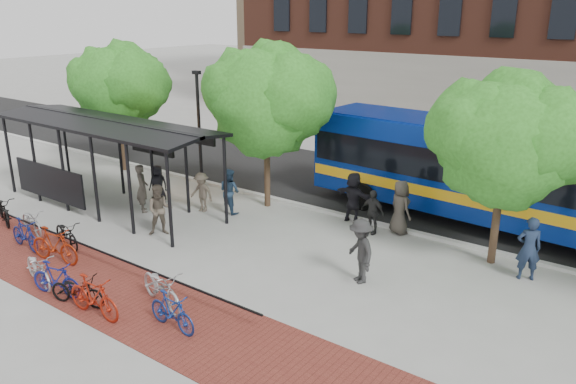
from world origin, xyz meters
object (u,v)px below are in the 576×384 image
Objects in this scene: tree_b at (269,96)px; bike_5 at (54,245)px; tree_a at (120,84)px; pedestrian_3 at (202,192)px; tree_c at (510,137)px; pedestrian_6 at (400,207)px; bike_0 at (3,209)px; bike_9 at (93,297)px; pedestrian_1 at (142,188)px; bike_11 at (172,312)px; pedestrian_4 at (372,212)px; bike_2 at (32,221)px; pedestrian_7 at (529,248)px; bike_4 at (67,234)px; pedestrian_9 at (360,251)px; bus at (492,170)px; bus_shelter at (103,133)px; pedestrian_0 at (158,184)px; lamp_post_left at (199,126)px; bike_3 at (25,234)px; pedestrian_2 at (230,191)px; pedestrian_8 at (160,210)px; bike_7 at (56,279)px; pedestrian_5 at (354,197)px; bike_8 at (77,290)px; bike_10 at (162,287)px.

tree_b is 9.32m from bike_5.
pedestrian_3 is at bearing -16.08° from tree_a.
tree_c is 3.05× the size of pedestrian_6.
bike_9 is at bearing -85.29° from bike_0.
bike_9 is at bearing -70.68° from pedestrian_3.
bike_11 is at bearing 175.09° from pedestrian_1.
pedestrian_3 is 0.98× the size of pedestrian_4.
pedestrian_7 reaches higher than bike_2.
pedestrian_9 is (9.17, 3.57, 0.51)m from bike_4.
bus is 8.63× the size of pedestrian_4.
bus_shelter is 1.72× the size of tree_a.
tree_a reaches higher than pedestrian_6.
pedestrian_0 is at bearing 53.92° from bike_11.
tree_c reaches higher than pedestrian_9.
bus_shelter reaches higher than bike_2.
lamp_post_left reaches higher than bike_3.
bus reaches higher than bike_9.
bike_9 is 8.26m from pedestrian_2.
pedestrian_0 is at bearing -0.59° from bike_2.
pedestrian_2 is 3.14m from pedestrian_8.
bike_4 is at bearing -108.61° from pedestrian_3.
bike_5 is at bearing -99.11° from pedestrian_3.
pedestrian_7 is (5.37, -0.47, 0.17)m from pedestrian_4.
bus_shelter is 5.96× the size of pedestrian_2.
pedestrian_7 reaches higher than pedestrian_4.
bike_2 is 1.42m from bike_3.
bike_3 is at bearing -58.08° from tree_a.
pedestrian_9 is (10.21, -1.35, 0.19)m from pedestrian_0.
tree_c is 3.81m from bus.
pedestrian_6 is (10.50, 7.76, 0.52)m from bike_2.
bike_2 is 11.80m from pedestrian_9.
lamp_post_left is 10.66m from bike_7.
bike_0 is at bearing -109.63° from lamp_post_left.
tree_c is 12.49m from bike_9.
bus is 12.98m from pedestrian_0.
bike_5 is 3.99m from bike_9.
bike_0 is 1.15× the size of bike_4.
lamp_post_left is at bearing 9.51° from pedestrian_5.
bus is 14.32m from bike_8.
tree_a is at bearing -166.23° from bus.
pedestrian_6 is at bearing -51.80° from bike_5.
pedestrian_2 is (-9.76, -1.56, -3.16)m from tree_c.
pedestrian_0 is at bearing 35.83° from bike_9.
tree_c is 3.04× the size of pedestrian_7.
bike_3 is 0.83× the size of bike_10.
bike_11 is at bearing -66.83° from tree_b.
tree_b reaches higher than pedestrian_9.
pedestrian_1 is (1.39, 3.85, 0.50)m from bike_2.
bus is 16.50m from bike_2.
bike_3 is 15.90m from pedestrian_7.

